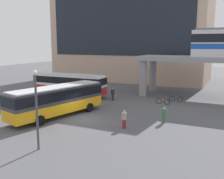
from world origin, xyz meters
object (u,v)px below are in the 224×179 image
object	(u,v)px
bus_main	(57,98)
pedestrian_at_kerb	(164,115)
station_building	(132,33)
bus_secondary	(69,83)
pedestrian_by_bike_rack	(124,120)
bicycle_green	(176,99)
pedestrian_waiting_near_stop	(113,94)
bicycle_orange	(163,101)

from	to	relation	value
bus_main	pedestrian_at_kerb	distance (m)	11.07
station_building	pedestrian_at_kerb	size ratio (longest dim) A/B	20.12
bus_secondary	pedestrian_at_kerb	size ratio (longest dim) A/B	7.08
station_building	pedestrian_by_bike_rack	size ratio (longest dim) A/B	18.87
bus_main	pedestrian_by_bike_rack	distance (m)	7.95
bus_main	bicycle_green	xyz separation A→B (m)	(9.74, 12.57, -1.63)
pedestrian_waiting_near_stop	pedestrian_at_kerb	distance (m)	11.40
bicycle_orange	pedestrian_by_bike_rack	bearing A→B (deg)	-93.77
station_building	bicycle_green	world-z (taller)	station_building
bicycle_green	pedestrian_waiting_near_stop	size ratio (longest dim) A/B	1.05
pedestrian_by_bike_rack	pedestrian_at_kerb	world-z (taller)	pedestrian_by_bike_rack
bicycle_orange	bicycle_green	size ratio (longest dim) A/B	1.00
station_building	bus_main	bearing A→B (deg)	-82.88
bus_secondary	station_building	bearing A→B (deg)	86.89
bicycle_orange	pedestrian_by_bike_rack	distance (m)	10.95
bus_secondary	bicycle_orange	distance (m)	13.84
bus_secondary	pedestrian_waiting_near_stop	distance (m)	7.08
pedestrian_by_bike_rack	pedestrian_at_kerb	bearing A→B (deg)	48.32
bicycle_orange	pedestrian_at_kerb	world-z (taller)	pedestrian_at_kerb
bus_secondary	pedestrian_by_bike_rack	size ratio (longest dim) A/B	6.64
pedestrian_waiting_near_stop	station_building	bearing A→B (deg)	104.69
station_building	pedestrian_at_kerb	xyz separation A→B (m)	(14.65, -29.17, -9.19)
bus_secondary	pedestrian_waiting_near_stop	size ratio (longest dim) A/B	6.54
bus_main	bicycle_green	bearing A→B (deg)	52.22
bus_secondary	bicycle_orange	size ratio (longest dim) A/B	6.20
station_building	bus_secondary	xyz separation A→B (m)	(-1.20, -22.10, -7.93)
bus_secondary	pedestrian_by_bike_rack	world-z (taller)	bus_secondary
bus_main	bicycle_green	size ratio (longest dim) A/B	6.34
bicycle_green	pedestrian_by_bike_rack	distance (m)	13.28
bus_main	pedestrian_by_bike_rack	bearing A→B (deg)	-4.16
bus_secondary	pedestrian_by_bike_rack	xyz separation A→B (m)	(13.01, -10.25, -1.21)
bus_main	bus_secondary	world-z (taller)	same
bus_secondary	pedestrian_waiting_near_stop	bearing A→B (deg)	0.73
bicycle_orange	bicycle_green	distance (m)	2.52
pedestrian_waiting_near_stop	bus_secondary	bearing A→B (deg)	-179.27
bus_secondary	bicycle_green	distance (m)	15.28
bus_main	bicycle_green	distance (m)	15.98
bicycle_orange	bicycle_green	world-z (taller)	same
bicycle_green	pedestrian_at_kerb	size ratio (longest dim) A/B	1.14
bicycle_green	pedestrian_by_bike_rack	size ratio (longest dim) A/B	1.07
pedestrian_waiting_near_stop	pedestrian_by_bike_rack	bearing A→B (deg)	-59.73
pedestrian_by_bike_rack	pedestrian_at_kerb	distance (m)	4.27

